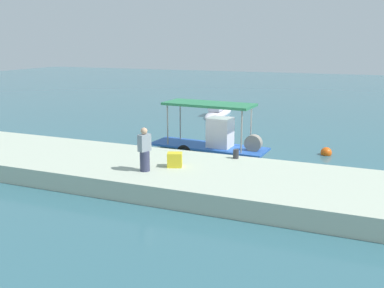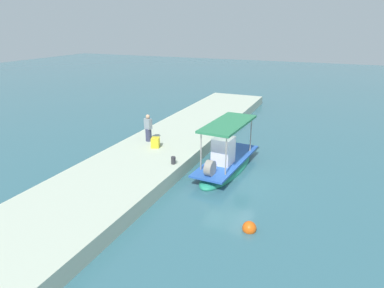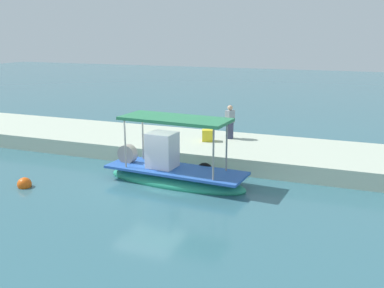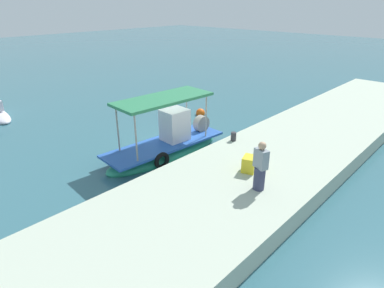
{
  "view_description": "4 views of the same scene",
  "coord_description": "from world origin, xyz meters",
  "px_view_note": "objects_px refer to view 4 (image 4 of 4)",
  "views": [
    {
      "loc": [
        5.97,
        -19.57,
        5.56
      ],
      "look_at": [
        -0.96,
        -2.58,
        1.14
      ],
      "focal_mm": 39.86,
      "sensor_mm": 36.0,
      "label": 1
    },
    {
      "loc": [
        15.83,
        4.7,
        7.65
      ],
      "look_at": [
        -1.19,
        -2.68,
        1.09
      ],
      "focal_mm": 32.03,
      "sensor_mm": 36.0,
      "label": 2
    },
    {
      "loc": [
        -7.8,
        15.19,
        5.91
      ],
      "look_at": [
        -0.86,
        -2.47,
        1.15
      ],
      "focal_mm": 41.56,
      "sensor_mm": 36.0,
      "label": 3
    },
    {
      "loc": [
        -9.87,
        -10.57,
        6.46
      ],
      "look_at": [
        -0.94,
        -2.14,
        1.05
      ],
      "focal_mm": 30.57,
      "sensor_mm": 36.0,
      "label": 4
    }
  ],
  "objects_px": {
    "main_fishing_boat": "(167,145)",
    "mooring_bollard": "(234,136)",
    "fisherman_near_bollard": "(260,168)",
    "cargo_crate": "(249,164)",
    "marker_buoy": "(200,113)"
  },
  "relations": [
    {
      "from": "mooring_bollard",
      "to": "marker_buoy",
      "type": "height_order",
      "value": "mooring_bollard"
    },
    {
      "from": "main_fishing_boat",
      "to": "marker_buoy",
      "type": "distance_m",
      "value": 5.88
    },
    {
      "from": "mooring_bollard",
      "to": "marker_buoy",
      "type": "bearing_deg",
      "value": 56.24
    },
    {
      "from": "cargo_crate",
      "to": "mooring_bollard",
      "type": "bearing_deg",
      "value": 48.28
    },
    {
      "from": "mooring_bollard",
      "to": "cargo_crate",
      "type": "distance_m",
      "value": 2.83
    },
    {
      "from": "mooring_bollard",
      "to": "cargo_crate",
      "type": "xyz_separation_m",
      "value": [
        -1.88,
        -2.11,
        0.09
      ]
    },
    {
      "from": "cargo_crate",
      "to": "marker_buoy",
      "type": "height_order",
      "value": "cargo_crate"
    },
    {
      "from": "fisherman_near_bollard",
      "to": "main_fishing_boat",
      "type": "bearing_deg",
      "value": 81.78
    },
    {
      "from": "fisherman_near_bollard",
      "to": "mooring_bollard",
      "type": "bearing_deg",
      "value": 48.37
    },
    {
      "from": "main_fishing_boat",
      "to": "cargo_crate",
      "type": "height_order",
      "value": "main_fishing_boat"
    },
    {
      "from": "main_fishing_boat",
      "to": "marker_buoy",
      "type": "bearing_deg",
      "value": 27.0
    },
    {
      "from": "main_fishing_boat",
      "to": "fisherman_near_bollard",
      "type": "distance_m",
      "value": 5.46
    },
    {
      "from": "main_fishing_boat",
      "to": "fisherman_near_bollard",
      "type": "relative_size",
      "value": 3.61
    },
    {
      "from": "main_fishing_boat",
      "to": "marker_buoy",
      "type": "height_order",
      "value": "main_fishing_boat"
    },
    {
      "from": "main_fishing_boat",
      "to": "mooring_bollard",
      "type": "relative_size",
      "value": 15.57
    }
  ]
}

